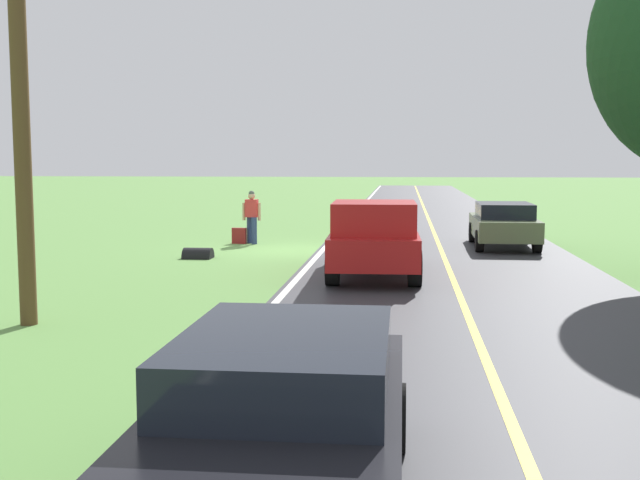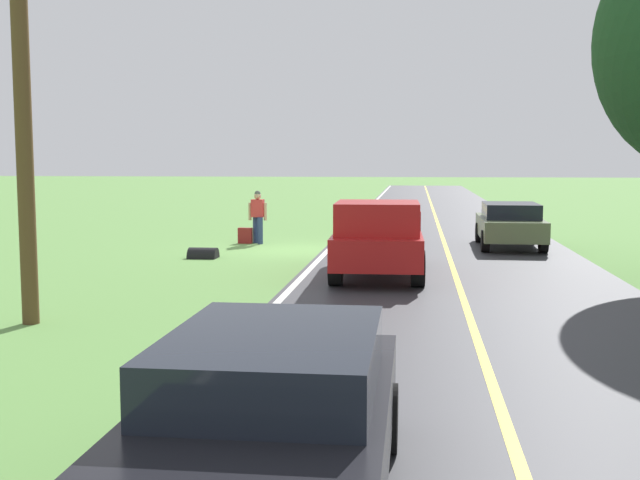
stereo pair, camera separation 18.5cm
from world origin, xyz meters
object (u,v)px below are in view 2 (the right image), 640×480
(hitchhiker_walking, at_px, (258,214))
(sedan_near_oncoming, at_px, (510,224))
(suitcase_carried, at_px, (245,236))
(sedan_ahead_same_lane, at_px, (271,418))
(utility_pole_roadside, at_px, (22,74))
(pickup_truck_passing, at_px, (378,236))

(hitchhiker_walking, xyz_separation_m, sedan_near_oncoming, (-8.11, 0.24, -0.23))
(suitcase_carried, bearing_deg, sedan_ahead_same_lane, 16.60)
(suitcase_carried, xyz_separation_m, sedan_ahead_same_lane, (-4.47, 19.32, 0.50))
(hitchhiker_walking, height_order, suitcase_carried, hitchhiker_walking)
(sedan_near_oncoming, height_order, utility_pole_roadside, utility_pole_roadside)
(utility_pole_roadside, bearing_deg, sedan_ahead_same_lane, 129.58)
(hitchhiker_walking, xyz_separation_m, pickup_truck_passing, (-4.29, 6.84, -0.01))
(suitcase_carried, height_order, sedan_ahead_same_lane, sedan_ahead_same_lane)
(hitchhiker_walking, xyz_separation_m, sedan_ahead_same_lane, (-4.05, 19.37, -0.23))
(suitcase_carried, distance_m, utility_pole_roadside, 13.47)
(suitcase_carried, distance_m, pickup_truck_passing, 8.30)
(hitchhiker_walking, xyz_separation_m, utility_pole_roadside, (1.29, 12.91, 3.18))
(sedan_near_oncoming, bearing_deg, utility_pole_roadside, 53.43)
(pickup_truck_passing, xyz_separation_m, utility_pole_roadside, (5.58, 6.07, 3.20))
(sedan_ahead_same_lane, distance_m, utility_pole_roadside, 9.05)
(suitcase_carried, distance_m, sedan_near_oncoming, 8.55)
(pickup_truck_passing, distance_m, sedan_ahead_same_lane, 12.54)
(suitcase_carried, height_order, pickup_truck_passing, pickup_truck_passing)
(sedan_near_oncoming, bearing_deg, hitchhiker_walking, -1.67)
(pickup_truck_passing, bearing_deg, utility_pole_roadside, 47.40)
(hitchhiker_walking, relative_size, sedan_ahead_same_lane, 0.40)
(hitchhiker_walking, relative_size, suitcase_carried, 3.37)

